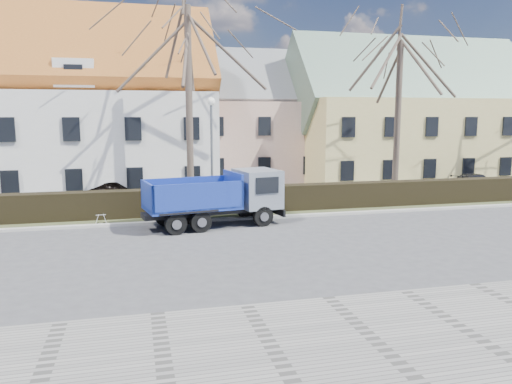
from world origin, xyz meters
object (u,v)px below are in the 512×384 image
object	(u,v)px
parked_car_a	(113,190)
dump_truck	(210,198)
cart_frame	(97,220)
parked_car_b	(475,181)
streetlight	(212,155)

from	to	relation	value
parked_car_a	dump_truck	bearing A→B (deg)	-143.45
cart_frame	parked_car_b	world-z (taller)	parked_car_b
streetlight	parked_car_a	bearing A→B (deg)	138.40
cart_frame	parked_car_b	size ratio (longest dim) A/B	0.16
parked_car_a	parked_car_b	world-z (taller)	parked_car_a
streetlight	parked_car_b	world-z (taller)	streetlight
parked_car_a	cart_frame	bearing A→B (deg)	-176.61
streetlight	parked_car_b	xyz separation A→B (m)	(17.96, 3.36, -2.36)
cart_frame	parked_car_a	xyz separation A→B (m)	(0.48, 6.62, 0.36)
dump_truck	streetlight	xyz separation A→B (m)	(0.64, 3.43, 1.65)
streetlight	parked_car_b	size ratio (longest dim) A/B	1.55
streetlight	cart_frame	world-z (taller)	streetlight
dump_truck	parked_car_a	world-z (taller)	dump_truck
streetlight	cart_frame	bearing A→B (deg)	-158.47
streetlight	parked_car_a	size ratio (longest dim) A/B	1.54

